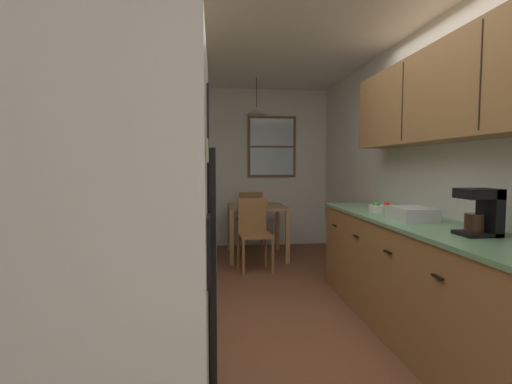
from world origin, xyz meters
TOP-DOWN VIEW (x-y plane):
  - ground_plane at (0.00, 1.00)m, footprint 12.00×12.00m
  - wall_left at (-1.35, 1.00)m, footprint 0.10×9.00m
  - wall_right at (1.35, 1.00)m, footprint 0.10×9.00m
  - wall_back at (0.00, 3.65)m, footprint 4.40×0.10m
  - ceiling_slab at (0.00, 1.00)m, footprint 4.40×9.00m
  - refrigerator at (-0.94, -1.22)m, footprint 0.75×0.72m
  - stove_range at (-0.99, -0.53)m, footprint 0.66×0.63m
  - microwave_over_range at (-1.11, -0.53)m, footprint 0.39×0.63m
  - counter_left at (-1.00, 0.73)m, footprint 0.64×1.89m
  - upper_cabinets_left at (-1.14, 0.68)m, footprint 0.33×1.97m
  - counter_right at (1.00, -0.02)m, footprint 0.64×3.10m
  - upper_cabinets_right at (1.14, -0.07)m, footprint 0.33×2.78m
  - dining_table at (0.05, 2.79)m, footprint 0.80×0.89m
  - dining_chair_near at (-0.06, 2.14)m, footprint 0.44×0.44m
  - dining_chair_far at (0.02, 3.44)m, footprint 0.41×0.41m
  - pendant_light at (0.05, 2.79)m, footprint 0.30×0.30m
  - back_window at (0.39, 3.58)m, footprint 0.79×0.05m
  - trash_bin at (-0.70, 2.07)m, footprint 0.35×0.35m
  - storage_canister at (-1.00, -0.01)m, footprint 0.11×0.11m
  - dish_towel at (-0.64, -0.37)m, footprint 0.02×0.16m
  - coffee_maker at (1.05, -0.49)m, footprint 0.22×0.18m
  - mug_by_coffeemaker at (1.01, 0.46)m, footprint 0.11×0.08m
  - fruit_bowl at (0.96, 0.71)m, footprint 0.22×0.22m
  - dish_rack at (0.97, 0.17)m, footprint 0.28×0.34m
  - table_serving_bowl at (0.14, 2.88)m, footprint 0.19×0.19m

SIDE VIEW (x-z plane):
  - ground_plane at x=0.00m, z-range 0.00..0.00m
  - trash_bin at x=-0.70m, z-range 0.00..0.58m
  - counter_right at x=1.00m, z-range 0.00..0.90m
  - counter_left at x=-1.00m, z-range 0.00..0.90m
  - stove_range at x=-0.99m, z-range -0.08..1.02m
  - dish_towel at x=-0.64m, z-range 0.38..0.62m
  - dining_chair_near at x=-0.06m, z-range 0.05..0.95m
  - dining_chair_far at x=0.02m, z-range 0.05..0.95m
  - dining_table at x=0.05m, z-range 0.25..0.99m
  - table_serving_bowl at x=0.14m, z-range 0.74..0.80m
  - refrigerator at x=-0.94m, z-range 0.00..1.76m
  - fruit_bowl at x=0.96m, z-range 0.89..0.98m
  - mug_by_coffeemaker at x=1.01m, z-range 0.90..0.99m
  - dish_rack at x=0.97m, z-range 0.90..1.00m
  - storage_canister at x=-1.00m, z-range 0.90..1.09m
  - coffee_maker at x=1.05m, z-range 0.91..1.19m
  - wall_left at x=-1.35m, z-range 0.00..2.55m
  - wall_right at x=1.35m, z-range 0.00..2.55m
  - wall_back at x=0.00m, z-range 0.00..2.55m
  - back_window at x=0.39m, z-range 1.13..2.11m
  - microwave_over_range at x=-1.11m, z-range 1.47..1.81m
  - upper_cabinets_left at x=-1.14m, z-range 1.49..2.12m
  - upper_cabinets_right at x=1.14m, z-range 1.50..2.18m
  - pendant_light at x=0.05m, z-range 1.82..2.34m
  - ceiling_slab at x=0.00m, z-range 2.55..2.63m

